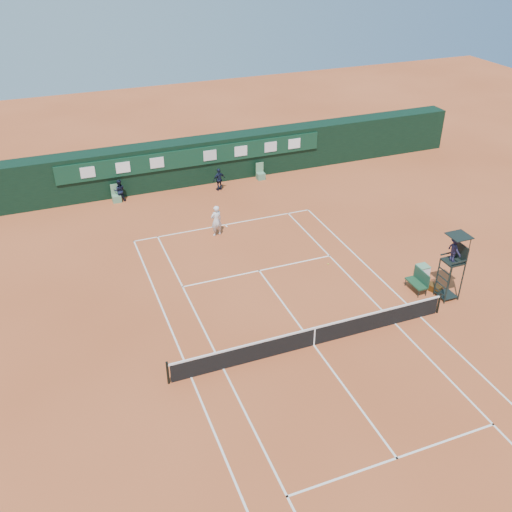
{
  "coord_description": "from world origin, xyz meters",
  "views": [
    {
      "loc": [
        -9.27,
        -16.86,
        16.02
      ],
      "look_at": [
        -0.33,
        6.0,
        1.2
      ],
      "focal_mm": 40.0,
      "sensor_mm": 36.0,
      "label": 1
    }
  ],
  "objects_px": {
    "cooler": "(422,271)",
    "player_bench": "(419,280)",
    "umpire_chair": "(454,254)",
    "tennis_net": "(314,336)",
    "player": "(216,221)"
  },
  "relations": [
    {
      "from": "cooler",
      "to": "player_bench",
      "type": "bearing_deg",
      "value": -134.41
    },
    {
      "from": "umpire_chair",
      "to": "tennis_net",
      "type": "bearing_deg",
      "value": -173.26
    },
    {
      "from": "player_bench",
      "to": "umpire_chair",
      "type": "bearing_deg",
      "value": -46.45
    },
    {
      "from": "umpire_chair",
      "to": "player_bench",
      "type": "relative_size",
      "value": 2.85
    },
    {
      "from": "cooler",
      "to": "player",
      "type": "height_order",
      "value": "player"
    },
    {
      "from": "player",
      "to": "umpire_chair",
      "type": "bearing_deg",
      "value": 118.49
    },
    {
      "from": "player_bench",
      "to": "player",
      "type": "height_order",
      "value": "player"
    },
    {
      "from": "player_bench",
      "to": "cooler",
      "type": "xyz_separation_m",
      "value": [
        0.97,
        0.99,
        -0.27
      ]
    },
    {
      "from": "tennis_net",
      "to": "cooler",
      "type": "bearing_deg",
      "value": 20.77
    },
    {
      "from": "player",
      "to": "player_bench",
      "type": "bearing_deg",
      "value": 118.1
    },
    {
      "from": "tennis_net",
      "to": "player_bench",
      "type": "xyz_separation_m",
      "value": [
        6.62,
        1.89,
        0.09
      ]
    },
    {
      "from": "player_bench",
      "to": "player",
      "type": "distance_m",
      "value": 11.7
    },
    {
      "from": "umpire_chair",
      "to": "player",
      "type": "height_order",
      "value": "umpire_chair"
    },
    {
      "from": "tennis_net",
      "to": "umpire_chair",
      "type": "relative_size",
      "value": 3.77
    },
    {
      "from": "player",
      "to": "tennis_net",
      "type": "bearing_deg",
      "value": 82.85
    }
  ]
}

